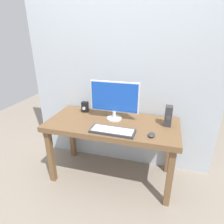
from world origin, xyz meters
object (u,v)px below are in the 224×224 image
Objects in this scene: mouse at (151,135)px; audio_controller at (85,107)px; monitor at (114,99)px; keyboard_primary at (112,131)px; speaker_right at (168,116)px; desk at (112,129)px.

mouse is 0.92m from audio_controller.
monitor is 0.57m from mouse.
keyboard_primary is at bearing -168.36° from mouse.
monitor is 2.49× the size of speaker_right.
desk is at bearing 164.94° from mouse.
speaker_right reaches higher than keyboard_primary.
speaker_right reaches higher than mouse.
desk is 0.33m from monitor.
keyboard_primary is (0.07, -0.31, -0.22)m from monitor.
audio_controller is (-0.40, 0.20, 0.14)m from desk.
audio_controller is (-0.97, 0.11, -0.04)m from speaker_right.
speaker_right is at bearing 72.50° from mouse.
desk is at bearing 106.79° from keyboard_primary.
keyboard_primary is 2.06× the size of speaker_right.
mouse is at bearing -33.45° from monitor.
audio_controller is at bearing 165.69° from monitor.
mouse is (0.44, -0.20, 0.10)m from desk.
speaker_right is at bearing -1.15° from monitor.
speaker_right is (0.58, 0.08, 0.19)m from desk.
monitor is (-0.00, 0.10, 0.32)m from desk.
keyboard_primary is 5.00× the size of mouse.
keyboard_primary is 0.37m from mouse.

